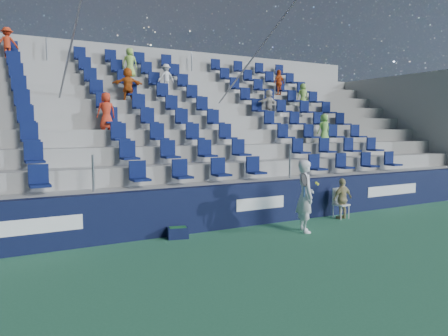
{
  "coord_description": "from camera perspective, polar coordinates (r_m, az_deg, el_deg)",
  "views": [
    {
      "loc": [
        -5.41,
        -7.13,
        2.72
      ],
      "look_at": [
        0.2,
        2.8,
        1.7
      ],
      "focal_mm": 35.0,
      "sensor_mm": 36.0,
      "label": 1
    }
  ],
  "objects": [
    {
      "name": "tennis_player",
      "position": [
        11.72,
        10.57,
        -3.6
      ],
      "size": [
        0.75,
        0.82,
        1.92
      ],
      "color": "silver",
      "rests_on": "ground"
    },
    {
      "name": "line_judge_chair",
      "position": [
        13.86,
        14.78,
        -4.18
      ],
      "size": [
        0.46,
        0.47,
        0.92
      ],
      "color": "white",
      "rests_on": "ground"
    },
    {
      "name": "line_judge",
      "position": [
        13.74,
        15.21,
        -3.87
      ],
      "size": [
        0.73,
        0.32,
        1.24
      ],
      "primitive_type": "imported",
      "rotation": [
        0.0,
        0.0,
        3.17
      ],
      "color": "tan",
      "rests_on": "ground"
    },
    {
      "name": "ball_bin",
      "position": [
        11.06,
        -6.06,
        -8.33
      ],
      "size": [
        0.57,
        0.45,
        0.29
      ],
      "color": "#0F1537",
      "rests_on": "ground"
    },
    {
      "name": "ground",
      "position": [
        9.36,
        7.56,
        -11.84
      ],
      "size": [
        70.0,
        70.0,
        0.0
      ],
      "primitive_type": "plane",
      "color": "#30704B",
      "rests_on": "ground"
    },
    {
      "name": "grandstand",
      "position": [
        16.31,
        -10.1,
        2.98
      ],
      "size": [
        24.0,
        8.17,
        6.63
      ],
      "color": "#969691",
      "rests_on": "ground"
    },
    {
      "name": "sponsor_wall",
      "position": [
        11.81,
        -1.68,
        -5.23
      ],
      "size": [
        24.0,
        0.32,
        1.2
      ],
      "color": "#0E1433",
      "rests_on": "ground"
    }
  ]
}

